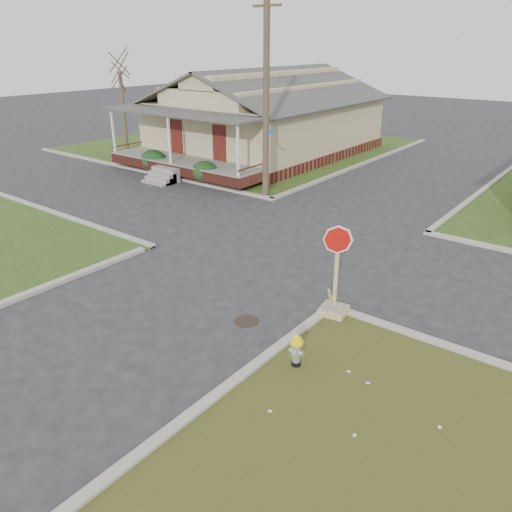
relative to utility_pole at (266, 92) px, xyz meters
The scene contains 11 objects.
ground 10.89m from the utility_pole, 64.74° to the right, with size 120.00×120.00×0.00m, color #272729.
verge_far_left 13.48m from the utility_pole, 134.04° to the left, with size 19.00×19.00×0.05m, color #274619.
curbs 7.39m from the utility_pole, 42.88° to the right, with size 80.00×40.00×0.12m, color #A39F93, non-canonical shape.
manhole 12.29m from the utility_pole, 55.75° to the right, with size 0.64×0.64×0.01m, color black.
corner_house 9.99m from the utility_pole, 126.69° to the left, with size 10.10×15.50×5.30m.
utility_pole is the anchor object (origin of this frame).
tree_far_left 14.31m from the utility_pole, 167.34° to the left, with size 0.22×0.22×4.90m, color #443627.
fire_hydrant 13.96m from the utility_pole, 50.41° to the right, with size 0.29×0.29×0.77m.
stop_sign 11.86m from the utility_pole, 44.06° to the right, with size 0.70×0.68×2.46m.
hedge_left 8.68m from the utility_pole, behind, with size 1.52×1.25×1.16m, color #163C18.
hedge_right 5.53m from the utility_pole, behind, with size 1.46×1.20×1.12m, color #163C18.
Camera 1 is at (9.20, -9.18, 6.61)m, focal length 35.00 mm.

